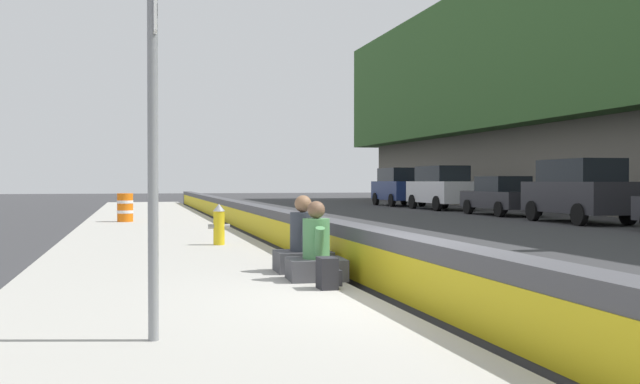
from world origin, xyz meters
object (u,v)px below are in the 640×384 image
Objects in this scene: seated_person_foreground at (316,255)px; seated_person_middle at (303,248)px; backpack at (328,274)px; parked_car_midline at (502,196)px; parked_car_fourth at (579,190)px; fire_hydrant at (219,224)px; parked_car_far at (441,187)px; route_sign_post at (153,99)px; parked_car_farther at (398,186)px; construction_barrel at (125,207)px.

seated_person_foreground is 0.95× the size of seated_person_middle.
parked_car_midline reaches higher than backpack.
parked_car_midline is (5.87, -0.18, -0.32)m from parked_car_fourth.
fire_hydrant is 23.70m from parked_car_far.
parked_car_fourth and parked_car_far have the same top height.
seated_person_middle is at bearing -28.52° from route_sign_post.
parked_car_farther is (25.23, -13.64, 0.60)m from fire_hydrant.
route_sign_post is 9.37m from fire_hydrant.
parked_car_midline is at bearing -179.71° from parked_car_far.
seated_person_foreground is at bearing -169.86° from construction_barrel.
fire_hydrant is 5.82m from seated_person_foreground.
route_sign_post is 18.68m from construction_barrel.
parked_car_fourth is at bearing -62.49° from fire_hydrant.
parked_car_far is at bearing -0.70° from parked_car_fourth.
backpack is (-1.78, 0.09, -0.17)m from seated_person_middle.
parked_car_far reaches higher than fire_hydrant.
route_sign_post reaches higher than parked_car_fourth.
seated_person_foreground is 1.15× the size of construction_barrel.
parked_car_farther reaches higher than fire_hydrant.
backpack is 0.08× the size of parked_car_farther.
seated_person_middle is (0.93, -0.03, 0.02)m from seated_person_foreground.
fire_hydrant is 0.93× the size of construction_barrel.
seated_person_middle is 0.24× the size of parked_car_fourth.
route_sign_post is at bearing 151.48° from seated_person_middle.
parked_car_fourth is (-2.43, -15.66, 0.56)m from construction_barrel.
backpack is 34.43m from parked_car_farther.
seated_person_middle is at bearing -171.60° from fire_hydrant.
seated_person_middle is (4.25, -2.31, -1.71)m from route_sign_post.
route_sign_post reaches higher than seated_person_middle.
route_sign_post is at bearing 151.58° from parked_car_far.
parked_car_farther is at bearing 1.13° from parked_car_far.
fire_hydrant is 6.66m from backpack.
construction_barrel is (9.52, 2.05, 0.03)m from fire_hydrant.
fire_hydrant is at bearing 6.76° from seated_person_foreground.
parked_car_farther is (12.27, 0.15, 0.32)m from parked_car_midline.
seated_person_foreground is 0.87m from backpack.
route_sign_post is 0.74× the size of parked_car_farther.
fire_hydrant is 9.74m from construction_barrel.
seated_person_foreground is 0.24× the size of parked_car_midline.
parked_car_fourth is (11.93, -12.90, 0.68)m from seated_person_middle.
construction_barrel is 0.20× the size of parked_car_far.
parked_car_far is (24.12, -13.04, 0.68)m from seated_person_middle.
construction_barrel is 18.59m from parked_car_far.
seated_person_foreground is 0.23× the size of parked_car_farther.
backpack is at bearing -174.63° from fire_hydrant.
parked_car_far is (6.32, 0.03, 0.32)m from parked_car_midline.
parked_car_midline is at bearing -33.91° from backpack.
parked_car_farther reaches higher than construction_barrel.
parked_car_fourth is at bearing 179.30° from parked_car_far.
parked_car_fourth is 12.19m from parked_car_far.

